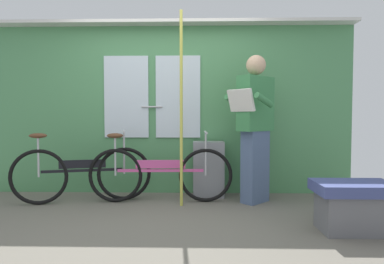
# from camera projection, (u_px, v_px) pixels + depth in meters

# --- Properties ---
(ground_plane) EXTENTS (5.97, 4.22, 0.04)m
(ground_plane) POSITION_uv_depth(u_px,v_px,m) (155.00, 224.00, 3.21)
(ground_plane) COLOR #666056
(train_door_wall) EXTENTS (4.97, 0.28, 2.30)m
(train_door_wall) POSITION_uv_depth(u_px,v_px,m) (167.00, 105.00, 4.46)
(train_door_wall) COLOR #4C8C56
(train_door_wall) RESTS_ON ground_plane
(bicycle_near_door) EXTENTS (1.61, 0.56, 0.87)m
(bicycle_near_door) POSITION_uv_depth(u_px,v_px,m) (82.00, 173.00, 3.96)
(bicycle_near_door) COLOR black
(bicycle_near_door) RESTS_ON ground_plane
(bicycle_leaning_behind) EXTENTS (1.75, 0.44, 0.86)m
(bicycle_leaning_behind) POSITION_uv_depth(u_px,v_px,m) (160.00, 173.00, 3.97)
(bicycle_leaning_behind) COLOR black
(bicycle_leaning_behind) RESTS_ON ground_plane
(passenger_reading_newspaper) EXTENTS (0.63, 0.63, 1.78)m
(passenger_reading_newspaper) POSITION_uv_depth(u_px,v_px,m) (255.00, 125.00, 3.94)
(passenger_reading_newspaper) COLOR slate
(passenger_reading_newspaper) RESTS_ON ground_plane
(trash_bin_by_wall) EXTENTS (0.40, 0.28, 0.72)m
(trash_bin_by_wall) POSITION_uv_depth(u_px,v_px,m) (209.00, 169.00, 4.27)
(trash_bin_by_wall) COLOR gray
(trash_bin_by_wall) RESTS_ON ground_plane
(handrail_pole) EXTENTS (0.04, 0.04, 2.26)m
(handrail_pole) POSITION_uv_depth(u_px,v_px,m) (181.00, 109.00, 3.77)
(handrail_pole) COLOR #C6C14C
(handrail_pole) RESTS_ON ground_plane
(bench_seat_corner) EXTENTS (0.70, 0.44, 0.45)m
(bench_seat_corner) POSITION_uv_depth(u_px,v_px,m) (354.00, 205.00, 2.94)
(bench_seat_corner) COLOR #3D477F
(bench_seat_corner) RESTS_ON ground_plane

